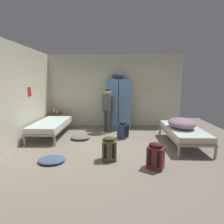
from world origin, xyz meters
The scene contains 15 objects.
ground_plane centered at (0.00, 0.00, 0.00)m, with size 8.15×8.15×0.00m, color gray.
room_backdrop centered at (-1.26, 1.30, 1.39)m, with size 5.21×5.09×2.77m.
locker_bank centered at (0.18, 2.24, 0.97)m, with size 0.90×0.55×2.07m.
shelf_unit centered at (-2.25, 2.21, 0.35)m, with size 0.38×0.30×0.57m.
bed_left_rear centered at (-2.00, 1.06, 0.38)m, with size 0.90×1.90×0.49m.
bed_right centered at (2.00, 0.41, 0.38)m, with size 0.90×1.90×0.49m.
bedding_heap centered at (1.93, 0.40, 0.62)m, with size 0.71×0.88×0.27m.
person_traveler centered at (-0.18, 1.57, 0.91)m, with size 0.44×0.31×1.52m.
water_bottle centered at (-2.33, 2.23, 0.68)m, with size 0.07×0.07×0.24m.
lotion_bottle centered at (-2.18, 2.17, 0.65)m, with size 0.05×0.05×0.17m.
backpack_maroon centered at (0.94, -0.99, 0.26)m, with size 0.40×0.41×0.55m.
backpack_olive centered at (-0.03, -0.64, 0.26)m, with size 0.33×0.35×0.55m.
backpack_navy centered at (0.32, 0.94, 0.26)m, with size 0.41×0.40×0.55m.
clothes_pile_denim centered at (-1.30, -0.79, 0.05)m, with size 0.59×0.49×0.10m.
clothes_pile_grey centered at (-1.00, 0.79, 0.06)m, with size 0.59×0.52×0.12m.
Camera 1 is at (0.16, -4.40, 1.77)m, focal length 28.14 mm.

